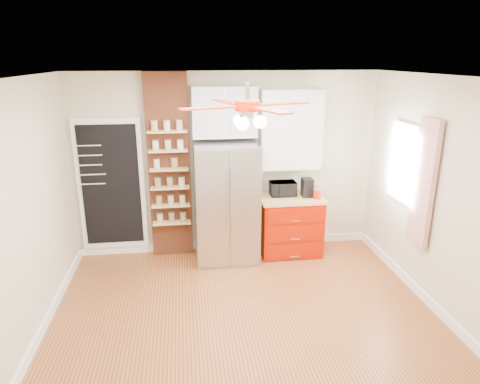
{
  "coord_description": "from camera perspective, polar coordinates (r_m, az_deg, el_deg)",
  "views": [
    {
      "loc": [
        -0.64,
        -4.18,
        2.89
      ],
      "look_at": [
        0.05,
        0.9,
        1.26
      ],
      "focal_mm": 32.0,
      "sensor_mm": 36.0,
      "label": 1
    }
  ],
  "objects": [
    {
      "name": "floor",
      "position": [
        5.13,
        0.85,
        -16.69
      ],
      "size": [
        4.5,
        4.5,
        0.0
      ],
      "primitive_type": "plane",
      "color": "#9C5927",
      "rests_on": "ground"
    },
    {
      "name": "ceiling",
      "position": [
        4.24,
        1.03,
        15.06
      ],
      "size": [
        4.5,
        4.5,
        0.0
      ],
      "primitive_type": "plane",
      "color": "white",
      "rests_on": "wall_back"
    },
    {
      "name": "wall_back",
      "position": [
        6.41,
        -1.75,
        3.72
      ],
      "size": [
        4.5,
        0.02,
        2.7
      ],
      "primitive_type": "cube",
      "color": "beige",
      "rests_on": "floor"
    },
    {
      "name": "wall_front",
      "position": [
        2.75,
        7.46,
        -16.61
      ],
      "size": [
        4.5,
        0.02,
        2.7
      ],
      "primitive_type": "cube",
      "color": "beige",
      "rests_on": "floor"
    },
    {
      "name": "wall_left",
      "position": [
        4.74,
        -27.11,
        -3.35
      ],
      "size": [
        0.02,
        4.0,
        2.7
      ],
      "primitive_type": "cube",
      "color": "beige",
      "rests_on": "floor"
    },
    {
      "name": "wall_right",
      "position": [
        5.31,
        25.68,
        -1.01
      ],
      "size": [
        0.02,
        4.0,
        2.7
      ],
      "primitive_type": "cube",
      "color": "beige",
      "rests_on": "floor"
    },
    {
      "name": "chalkboard",
      "position": [
        6.49,
        -16.8,
        0.86
      ],
      "size": [
        0.95,
        0.05,
        1.95
      ],
      "color": "white",
      "rests_on": "wall_back"
    },
    {
      "name": "brick_pillar",
      "position": [
        6.3,
        -9.4,
        3.25
      ],
      "size": [
        0.6,
        0.16,
        2.7
      ],
      "primitive_type": "cube",
      "color": "brown",
      "rests_on": "floor"
    },
    {
      "name": "fridge",
      "position": [
        6.18,
        -1.81,
        -1.39
      ],
      "size": [
        0.9,
        0.7,
        1.75
      ],
      "primitive_type": "cube",
      "color": "#AEAEB3",
      "rests_on": "floor"
    },
    {
      "name": "upper_glass_cabinet",
      "position": [
        6.08,
        -2.12,
        10.64
      ],
      "size": [
        0.9,
        0.35,
        0.7
      ],
      "primitive_type": "cube",
      "color": "white",
      "rests_on": "wall_back"
    },
    {
      "name": "red_cabinet",
      "position": [
        6.54,
        6.68,
        -4.37
      ],
      "size": [
        0.94,
        0.64,
        0.9
      ],
      "color": "#9D1200",
      "rests_on": "floor"
    },
    {
      "name": "upper_shelf_unit",
      "position": [
        6.32,
        6.77,
        8.27
      ],
      "size": [
        0.9,
        0.3,
        1.15
      ],
      "primitive_type": "cube",
      "color": "white",
      "rests_on": "wall_back"
    },
    {
      "name": "window",
      "position": [
        5.99,
        21.2,
        3.51
      ],
      "size": [
        0.04,
        0.75,
        1.05
      ],
      "primitive_type": "cube",
      "color": "white",
      "rests_on": "wall_right"
    },
    {
      "name": "curtain",
      "position": [
        5.53,
        23.29,
        1.08
      ],
      "size": [
        0.06,
        0.4,
        1.55
      ],
      "primitive_type": "cube",
      "color": "#B12417",
      "rests_on": "wall_right"
    },
    {
      "name": "ceiling_fan",
      "position": [
        4.26,
        1.01,
        11.35
      ],
      "size": [
        1.4,
        1.4,
        0.44
      ],
      "color": "silver",
      "rests_on": "ceiling"
    },
    {
      "name": "toaster_oven",
      "position": [
        6.41,
        5.72,
        0.46
      ],
      "size": [
        0.38,
        0.26,
        0.21
      ],
      "primitive_type": "imported",
      "rotation": [
        0.0,
        0.0,
        -0.0
      ],
      "color": "black",
      "rests_on": "red_cabinet"
    },
    {
      "name": "coffee_maker",
      "position": [
        6.41,
        8.92,
        0.61
      ],
      "size": [
        0.15,
        0.18,
        0.27
      ],
      "primitive_type": "cube",
      "rotation": [
        0.0,
        0.0,
        0.01
      ],
      "color": "black",
      "rests_on": "red_cabinet"
    },
    {
      "name": "canister_left",
      "position": [
        6.35,
        10.23,
        -0.26
      ],
      "size": [
        0.12,
        0.12,
        0.14
      ],
      "primitive_type": "cylinder",
      "rotation": [
        0.0,
        0.0,
        -0.09
      ],
      "color": "red",
      "rests_on": "red_cabinet"
    },
    {
      "name": "canister_right",
      "position": [
        6.46,
        10.05,
        0.07
      ],
      "size": [
        0.13,
        0.13,
        0.14
      ],
      "primitive_type": "cylinder",
      "rotation": [
        0.0,
        0.0,
        0.39
      ],
      "color": "#A71109",
      "rests_on": "red_cabinet"
    },
    {
      "name": "pantry_jar_oats",
      "position": [
        6.17,
        -11.05,
        3.69
      ],
      "size": [
        0.11,
        0.11,
        0.13
      ],
      "primitive_type": "cylinder",
      "rotation": [
        0.0,
        0.0,
        0.37
      ],
      "color": "beige",
      "rests_on": "brick_pillar"
    },
    {
      "name": "pantry_jar_beans",
      "position": [
        6.16,
        -8.75,
        3.83
      ],
      "size": [
        0.11,
        0.11,
        0.14
      ],
      "primitive_type": "cylinder",
      "rotation": [
        0.0,
        0.0,
        0.13
      ],
      "color": "olive",
      "rests_on": "brick_pillar"
    }
  ]
}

